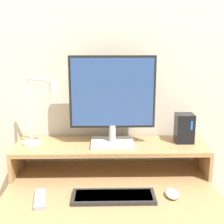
{
  "coord_description": "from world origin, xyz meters",
  "views": [
    {
      "loc": [
        -0.03,
        -1.06,
        1.43
      ],
      "look_at": [
        0.0,
        0.37,
        1.07
      ],
      "focal_mm": 50.0,
      "sensor_mm": 36.0,
      "label": 1
    }
  ],
  "objects_px": {
    "keyboard": "(114,196)",
    "desk_lamp": "(39,114)",
    "mouse": "(172,194)",
    "monitor": "(112,100)",
    "remote_control": "(40,199)",
    "router_dock": "(184,128)"
  },
  "relations": [
    {
      "from": "desk_lamp",
      "to": "keyboard",
      "type": "relative_size",
      "value": 0.94
    },
    {
      "from": "monitor",
      "to": "mouse",
      "type": "xyz_separation_m",
      "value": [
        0.27,
        -0.29,
        -0.39
      ]
    },
    {
      "from": "monitor",
      "to": "keyboard",
      "type": "distance_m",
      "value": 0.49
    },
    {
      "from": "desk_lamp",
      "to": "router_dock",
      "type": "relative_size",
      "value": 2.26
    },
    {
      "from": "monitor",
      "to": "desk_lamp",
      "type": "bearing_deg",
      "value": -177.81
    },
    {
      "from": "mouse",
      "to": "desk_lamp",
      "type": "bearing_deg",
      "value": 157.31
    },
    {
      "from": "keyboard",
      "to": "desk_lamp",
      "type": "bearing_deg",
      "value": 143.18
    },
    {
      "from": "monitor",
      "to": "remote_control",
      "type": "xyz_separation_m",
      "value": [
        -0.33,
        -0.31,
        -0.39
      ]
    },
    {
      "from": "router_dock",
      "to": "remote_control",
      "type": "relative_size",
      "value": 0.92
    },
    {
      "from": "keyboard",
      "to": "mouse",
      "type": "distance_m",
      "value": 0.27
    },
    {
      "from": "desk_lamp",
      "to": "mouse",
      "type": "bearing_deg",
      "value": -22.69
    },
    {
      "from": "desk_lamp",
      "to": "router_dock",
      "type": "distance_m",
      "value": 0.78
    },
    {
      "from": "keyboard",
      "to": "mouse",
      "type": "height_order",
      "value": "mouse"
    },
    {
      "from": "keyboard",
      "to": "mouse",
      "type": "xyz_separation_m",
      "value": [
        0.27,
        0.01,
        0.0
      ]
    },
    {
      "from": "desk_lamp",
      "to": "mouse",
      "type": "distance_m",
      "value": 0.77
    },
    {
      "from": "monitor",
      "to": "router_dock",
      "type": "height_order",
      "value": "monitor"
    },
    {
      "from": "monitor",
      "to": "desk_lamp",
      "type": "distance_m",
      "value": 0.39
    },
    {
      "from": "desk_lamp",
      "to": "remote_control",
      "type": "bearing_deg",
      "value": -80.89
    },
    {
      "from": "mouse",
      "to": "remote_control",
      "type": "distance_m",
      "value": 0.6
    },
    {
      "from": "monitor",
      "to": "keyboard",
      "type": "relative_size",
      "value": 1.24
    },
    {
      "from": "desk_lamp",
      "to": "keyboard",
      "type": "bearing_deg",
      "value": -36.82
    },
    {
      "from": "keyboard",
      "to": "mouse",
      "type": "relative_size",
      "value": 3.88
    }
  ]
}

